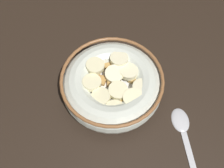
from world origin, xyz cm
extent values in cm
cube|color=black|center=(0.00, 0.00, -1.00)|extent=(127.28, 127.28, 2.00)
cylinder|color=beige|center=(0.00, 0.00, 0.30)|extent=(9.91, 9.91, 0.60)
torus|color=beige|center=(0.00, 0.00, 2.59)|extent=(18.01, 18.01, 5.18)
torus|color=brown|center=(0.00, 0.00, 4.88)|extent=(18.07, 18.07, 0.60)
cylinder|color=white|center=(0.00, 0.00, 2.77)|extent=(14.91, 14.91, 0.40)
cube|color=tan|center=(3.54, -1.33, 3.27)|extent=(1.91, 1.99, 0.99)
cube|color=tan|center=(-1.24, 6.01, 3.52)|extent=(2.14, 2.16, 0.82)
cube|color=#AD7F42|center=(-0.30, 0.33, 3.44)|extent=(2.24, 2.28, 0.93)
cube|color=#B78947|center=(2.12, -3.34, 3.42)|extent=(1.91, 1.89, 0.81)
cube|color=tan|center=(5.31, -2.94, 3.32)|extent=(2.14, 2.11, 0.87)
cube|color=#AD7F42|center=(2.04, -0.10, 3.30)|extent=(1.76, 1.81, 0.89)
cube|color=tan|center=(-3.55, -1.86, 3.50)|extent=(1.76, 1.80, 0.85)
cube|color=tan|center=(2.87, 5.63, 3.40)|extent=(2.17, 2.17, 0.77)
cube|color=tan|center=(-5.61, 2.00, 3.41)|extent=(2.43, 2.43, 0.87)
cube|color=tan|center=(-3.32, 2.95, 3.53)|extent=(2.08, 2.06, 0.81)
cylinder|color=#F4EABC|center=(-5.34, -0.30, 4.47)|extent=(4.64, 4.67, 1.30)
cylinder|color=beige|center=(-1.59, 1.70, 4.50)|extent=(4.54, 4.56, 1.13)
cylinder|color=beige|center=(3.17, 1.52, 4.45)|extent=(3.87, 3.92, 1.34)
cylinder|color=beige|center=(3.65, -1.72, 4.76)|extent=(3.58, 3.58, 1.32)
cylinder|color=#F4EABC|center=(-2.34, -2.56, 4.34)|extent=(4.26, 4.30, 1.15)
cylinder|color=beige|center=(-4.33, 2.41, 4.56)|extent=(4.55, 4.59, 1.40)
cylinder|color=beige|center=(-2.06, 5.17, 4.23)|extent=(4.03, 4.06, 1.27)
cylinder|color=#F4EABC|center=(0.44, -4.42, 4.71)|extent=(4.68, 4.71, 1.38)
cylinder|color=beige|center=(0.86, 3.63, 4.21)|extent=(3.51, 3.50, 1.55)
cylinder|color=#F4EABC|center=(0.14, -1.33, 4.28)|extent=(3.53, 3.54, 1.52)
ellipsoid|color=#B7B7BC|center=(-13.24, 1.90, 0.40)|extent=(4.74, 5.50, 0.80)
camera|label=1|loc=(-6.85, 22.39, 44.35)|focal=42.82mm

